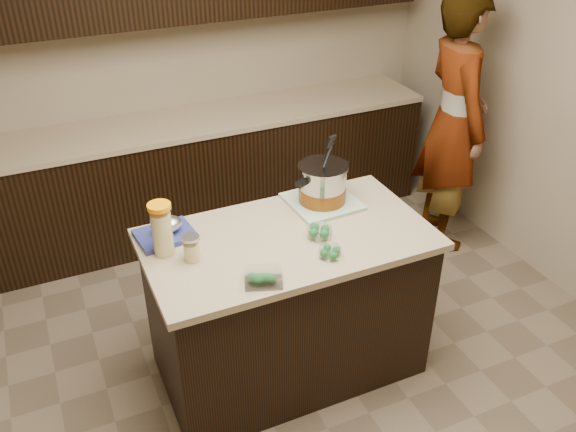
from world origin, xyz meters
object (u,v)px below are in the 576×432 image
island (288,305)px  person (454,123)px  lemonade_pitcher (162,231)px  stock_pot (323,186)px

island → person: 1.87m
lemonade_pitcher → person: size_ratio=0.14×
island → person: size_ratio=0.78×
island → person: bearing=25.8°
island → stock_pot: size_ratio=3.76×
island → lemonade_pitcher: 0.84m
stock_pot → person: bearing=4.9°
stock_pot → lemonade_pitcher: bearing=168.8°
stock_pot → lemonade_pitcher: stock_pot is taller
stock_pot → lemonade_pitcher: (-0.92, -0.11, 0.01)m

